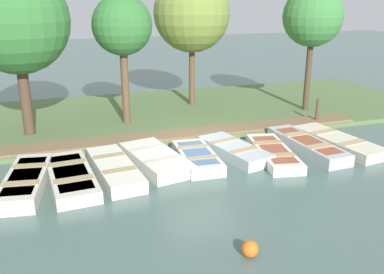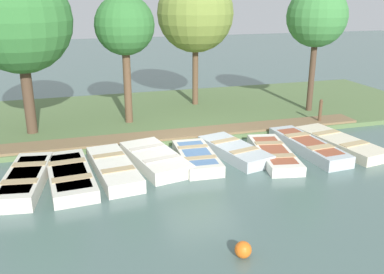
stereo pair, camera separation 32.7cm
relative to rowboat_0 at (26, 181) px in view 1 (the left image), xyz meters
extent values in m
plane|color=#4C6660|center=(-1.08, 5.38, -0.22)|extent=(80.00, 80.00, 0.00)
cube|color=#567042|center=(-6.08, 5.38, -0.13)|extent=(8.00, 24.00, 0.17)
cube|color=brown|center=(-2.67, 5.38, -0.09)|extent=(1.03, 13.80, 0.26)
cube|color=beige|center=(0.00, 0.00, -0.01)|extent=(3.28, 1.45, 0.42)
cube|color=#994C33|center=(0.00, 0.00, 0.18)|extent=(2.68, 1.15, 0.03)
cube|color=tan|center=(0.60, -0.09, 0.21)|extent=(0.45, 0.95, 0.03)
cube|color=tan|center=(-0.60, 0.09, 0.21)|extent=(0.45, 0.95, 0.03)
cube|color=beige|center=(-0.02, 1.18, -0.05)|extent=(3.39, 1.41, 0.35)
cube|color=#4C709E|center=(-0.02, 1.18, 0.12)|extent=(2.77, 1.11, 0.03)
cube|color=tan|center=(0.61, 1.23, 0.14)|extent=(0.42, 1.07, 0.03)
cube|color=tan|center=(-0.64, 1.13, 0.14)|extent=(0.42, 1.07, 0.03)
cube|color=silver|center=(-0.17, 2.42, -0.03)|extent=(3.30, 1.35, 0.37)
cube|color=beige|center=(-0.17, 2.42, 0.14)|extent=(2.70, 1.07, 0.03)
cube|color=tan|center=(0.43, 2.49, 0.17)|extent=(0.42, 0.96, 0.03)
cube|color=tan|center=(-0.78, 2.36, 0.17)|extent=(0.42, 0.96, 0.03)
cube|color=silver|center=(-0.53, 3.73, -0.02)|extent=(3.14, 1.81, 0.39)
cube|color=#994C33|center=(-0.53, 3.73, 0.15)|extent=(2.56, 1.44, 0.03)
cube|color=beige|center=(0.02, 3.85, 0.18)|extent=(0.52, 1.18, 0.03)
cube|color=beige|center=(-1.08, 3.62, 0.18)|extent=(0.52, 1.18, 0.03)
cube|color=beige|center=(-0.31, 5.02, -0.04)|extent=(2.67, 1.20, 0.36)
cube|color=#4C709E|center=(-0.31, 5.02, 0.12)|extent=(2.19, 0.94, 0.03)
cube|color=tan|center=(0.18, 5.00, 0.15)|extent=(0.31, 0.98, 0.03)
cube|color=tan|center=(-0.81, 5.05, 0.15)|extent=(0.31, 0.98, 0.03)
cube|color=#B2BCC1|center=(-0.53, 6.38, -0.04)|extent=(3.00, 1.70, 0.37)
cube|color=#4C709E|center=(-0.53, 6.38, 0.13)|extent=(2.45, 1.36, 0.03)
cube|color=tan|center=(0.00, 6.50, 0.16)|extent=(0.51, 1.03, 0.03)
cube|color=tan|center=(-1.05, 6.25, 0.16)|extent=(0.51, 1.03, 0.03)
cube|color=silver|center=(0.01, 7.53, -0.07)|extent=(3.27, 1.57, 0.30)
cube|color=#994C33|center=(0.01, 7.53, 0.07)|extent=(2.67, 1.24, 0.02)
cube|color=tan|center=(0.60, 7.42, 0.10)|extent=(0.48, 0.97, 0.03)
cube|color=tan|center=(-0.57, 7.64, 0.10)|extent=(0.48, 0.97, 0.03)
cube|color=#B2BCC1|center=(-0.21, 8.91, -0.03)|extent=(3.56, 1.17, 0.38)
cube|color=#994C33|center=(-0.21, 8.91, 0.15)|extent=(2.91, 0.92, 0.03)
cube|color=tan|center=(0.46, 8.95, 0.17)|extent=(0.41, 0.90, 0.03)
cube|color=tan|center=(-0.87, 8.87, 0.17)|extent=(0.41, 0.90, 0.03)
cube|color=beige|center=(-0.24, 10.16, -0.05)|extent=(3.61, 1.63, 0.34)
cube|color=teal|center=(-0.24, 10.16, 0.11)|extent=(2.95, 1.29, 0.03)
cube|color=tan|center=(0.41, 10.26, 0.14)|extent=(0.50, 1.06, 0.03)
cube|color=tan|center=(-0.89, 10.06, 0.14)|extent=(0.50, 1.06, 0.03)
cylinder|color=brown|center=(-2.56, 10.84, 0.31)|extent=(0.13, 0.13, 1.05)
sphere|color=brown|center=(-2.56, 10.84, 0.86)|extent=(0.12, 0.12, 0.12)
sphere|color=orange|center=(4.79, 4.41, -0.05)|extent=(0.35, 0.35, 0.35)
cylinder|color=#4C3828|center=(-4.50, -0.03, 1.38)|extent=(0.38, 0.38, 3.20)
sphere|color=#337033|center=(-4.50, -0.03, 3.97)|extent=(3.61, 3.61, 3.61)
cylinder|color=brown|center=(-4.86, 3.61, 1.44)|extent=(0.30, 0.30, 3.33)
sphere|color=#337033|center=(-4.86, 3.61, 3.73)|extent=(2.25, 2.25, 2.25)
cylinder|color=brown|center=(-6.89, 7.00, 1.43)|extent=(0.26, 0.26, 3.31)
sphere|color=olive|center=(-6.89, 7.00, 4.01)|extent=(3.35, 3.35, 3.35)
cylinder|color=#4C3828|center=(-4.38, 11.47, 1.52)|extent=(0.25, 0.25, 3.47)
sphere|color=#3D7F3D|center=(-4.38, 11.47, 3.94)|extent=(2.50, 2.50, 2.50)
camera|label=1|loc=(11.50, 0.99, 4.85)|focal=40.00mm
camera|label=2|loc=(11.60, 1.30, 4.85)|focal=40.00mm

